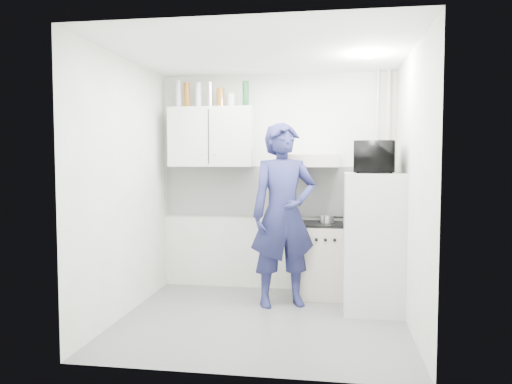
# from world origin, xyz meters

# --- Properties ---
(floor) EXTENTS (2.80, 2.80, 0.00)m
(floor) POSITION_xyz_m (0.00, 0.00, 0.00)
(floor) COLOR slate
(floor) RESTS_ON ground
(ceiling) EXTENTS (2.80, 2.80, 0.00)m
(ceiling) POSITION_xyz_m (0.00, 0.00, 2.60)
(ceiling) COLOR white
(ceiling) RESTS_ON wall_back
(wall_back) EXTENTS (2.80, 0.00, 2.80)m
(wall_back) POSITION_xyz_m (0.00, 1.25, 1.30)
(wall_back) COLOR white
(wall_back) RESTS_ON floor
(wall_left) EXTENTS (0.00, 2.60, 2.60)m
(wall_left) POSITION_xyz_m (-1.40, 0.00, 1.30)
(wall_left) COLOR white
(wall_left) RESTS_ON floor
(wall_right) EXTENTS (0.00, 2.60, 2.60)m
(wall_right) POSITION_xyz_m (1.40, 0.00, 1.30)
(wall_right) COLOR white
(wall_right) RESTS_ON floor
(person) EXTENTS (0.84, 0.70, 1.98)m
(person) POSITION_xyz_m (0.16, 0.57, 0.99)
(person) COLOR #1F224E
(person) RESTS_ON floor
(stove) EXTENTS (0.52, 0.52, 0.82)m
(stove) POSITION_xyz_m (0.56, 1.00, 0.41)
(stove) COLOR beige
(stove) RESTS_ON floor
(fridge) EXTENTS (0.60, 0.60, 1.45)m
(fridge) POSITION_xyz_m (1.10, 0.50, 0.72)
(fridge) COLOR silver
(fridge) RESTS_ON floor
(stove_top) EXTENTS (0.49, 0.49, 0.03)m
(stove_top) POSITION_xyz_m (0.56, 1.00, 0.84)
(stove_top) COLOR black
(stove_top) RESTS_ON stove
(saucepan) EXTENTS (0.15, 0.15, 0.09)m
(saucepan) POSITION_xyz_m (0.62, 1.02, 0.90)
(saucepan) COLOR silver
(saucepan) RESTS_ON stove_top
(microwave) EXTENTS (0.62, 0.45, 0.32)m
(microwave) POSITION_xyz_m (1.10, 0.50, 1.61)
(microwave) COLOR black
(microwave) RESTS_ON fridge
(bottle_a) EXTENTS (0.08, 0.08, 0.32)m
(bottle_a) POSITION_xyz_m (-1.16, 1.07, 2.36)
(bottle_a) COLOR #B2B7BC
(bottle_a) RESTS_ON upper_cabinet
(bottle_b) EXTENTS (0.08, 0.08, 0.30)m
(bottle_b) POSITION_xyz_m (-1.06, 1.07, 2.35)
(bottle_b) COLOR brown
(bottle_b) RESTS_ON upper_cabinet
(bottle_c) EXTENTS (0.07, 0.07, 0.30)m
(bottle_c) POSITION_xyz_m (-0.92, 1.07, 2.35)
(bottle_c) COLOR #B2B7BC
(bottle_c) RESTS_ON upper_cabinet
(bottle_d) EXTENTS (0.07, 0.07, 0.30)m
(bottle_d) POSITION_xyz_m (-0.77, 1.07, 2.35)
(bottle_d) COLOR silver
(bottle_d) RESTS_ON upper_cabinet
(canister_a) EXTENTS (0.09, 0.09, 0.23)m
(canister_a) POSITION_xyz_m (-0.65, 1.07, 2.31)
(canister_a) COLOR brown
(canister_a) RESTS_ON upper_cabinet
(canister_b) EXTENTS (0.09, 0.09, 0.16)m
(canister_b) POSITION_xyz_m (-0.52, 1.07, 2.28)
(canister_b) COLOR #B2B7BC
(canister_b) RESTS_ON upper_cabinet
(bottle_e) EXTENTS (0.08, 0.08, 0.30)m
(bottle_e) POSITION_xyz_m (-0.34, 1.07, 2.35)
(bottle_e) COLOR #144C1E
(bottle_e) RESTS_ON upper_cabinet
(upper_cabinet) EXTENTS (1.00, 0.35, 0.70)m
(upper_cabinet) POSITION_xyz_m (-0.75, 1.07, 1.85)
(upper_cabinet) COLOR silver
(upper_cabinet) RESTS_ON wall_back
(range_hood) EXTENTS (0.60, 0.50, 0.14)m
(range_hood) POSITION_xyz_m (0.45, 1.00, 1.57)
(range_hood) COLOR beige
(range_hood) RESTS_ON wall_back
(backsplash) EXTENTS (2.74, 0.03, 0.60)m
(backsplash) POSITION_xyz_m (0.00, 1.24, 1.20)
(backsplash) COLOR white
(backsplash) RESTS_ON wall_back
(pipe_a) EXTENTS (0.05, 0.05, 2.60)m
(pipe_a) POSITION_xyz_m (1.30, 1.17, 1.30)
(pipe_a) COLOR beige
(pipe_a) RESTS_ON floor
(pipe_b) EXTENTS (0.04, 0.04, 2.60)m
(pipe_b) POSITION_xyz_m (1.18, 1.17, 1.30)
(pipe_b) COLOR beige
(pipe_b) RESTS_ON floor
(ceiling_spot_fixture) EXTENTS (0.10, 0.10, 0.02)m
(ceiling_spot_fixture) POSITION_xyz_m (1.00, 0.20, 2.57)
(ceiling_spot_fixture) COLOR white
(ceiling_spot_fixture) RESTS_ON ceiling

